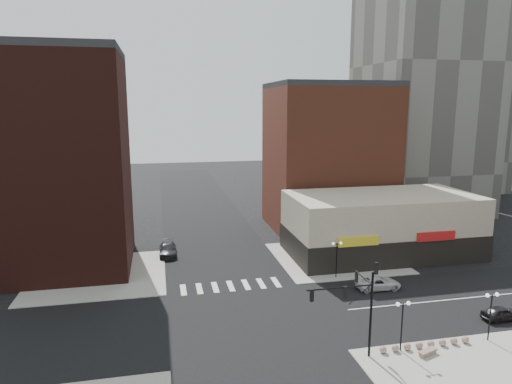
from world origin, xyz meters
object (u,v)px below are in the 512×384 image
object	(u,v)px
dark_sedan_east	(502,313)
street_lamp_se_a	(403,314)
street_lamp_se_b	(491,304)
street_lamp_ne	(337,250)
dark_sedan_north	(168,249)
white_suv	(378,283)
traffic_signal	(358,297)
stone_bench	(428,352)

from	to	relation	value
dark_sedan_east	street_lamp_se_a	bearing A→B (deg)	103.99
street_lamp_se_b	street_lamp_ne	xyz separation A→B (m)	(-7.00, 16.00, 0.00)
street_lamp_ne	dark_sedan_north	bearing A→B (deg)	146.35
street_lamp_se_b	white_suv	size ratio (longest dim) A/B	0.86
traffic_signal	dark_sedan_east	size ratio (longest dim) A/B	2.06
stone_bench	street_lamp_se_a	bearing A→B (deg)	131.20
street_lamp_ne	dark_sedan_north	size ratio (longest dim) A/B	0.77
dark_sedan_north	stone_bench	bearing A→B (deg)	-55.79
traffic_signal	street_lamp_se_b	bearing A→B (deg)	-0.82
street_lamp_se_a	street_lamp_ne	distance (m)	16.03
white_suv	stone_bench	xyz separation A→B (m)	(-2.44, -13.12, -0.33)
traffic_signal	street_lamp_ne	bearing A→B (deg)	73.25
traffic_signal	dark_sedan_north	bearing A→B (deg)	116.01
traffic_signal	stone_bench	distance (m)	7.32
white_suv	street_lamp_se_a	bearing A→B (deg)	162.78
street_lamp_se_a	white_suv	bearing A→B (deg)	70.78
traffic_signal	white_suv	bearing A→B (deg)	56.24
street_lamp_se_b	dark_sedan_north	distance (m)	38.19
traffic_signal	dark_sedan_north	size ratio (longest dim) A/B	1.44
street_lamp_ne	dark_sedan_east	distance (m)	17.10
traffic_signal	dark_sedan_east	bearing A→B (deg)	10.72
stone_bench	traffic_signal	bearing A→B (deg)	148.58
traffic_signal	street_lamp_se_b	size ratio (longest dim) A/B	1.87
street_lamp_se_b	street_lamp_se_a	bearing A→B (deg)	180.00
street_lamp_se_b	dark_sedan_east	distance (m)	5.70
dark_sedan_east	stone_bench	xyz separation A→B (m)	(-10.17, -4.14, -0.31)
street_lamp_se_b	stone_bench	distance (m)	6.96
street_lamp_ne	street_lamp_se_a	bearing A→B (deg)	-93.58
street_lamp_se_b	dark_sedan_east	xyz separation A→B (m)	(3.95, 3.14, -2.65)
street_lamp_se_b	stone_bench	xyz separation A→B (m)	(-6.22, -1.00, -2.96)
traffic_signal	street_lamp_se_a	distance (m)	4.12
traffic_signal	stone_bench	bearing A→B (deg)	-11.90
traffic_signal	street_lamp_se_a	xyz separation A→B (m)	(3.76, -0.17, -1.67)
dark_sedan_east	dark_sedan_north	world-z (taller)	dark_sedan_north
street_lamp_se_b	street_lamp_ne	bearing A→B (deg)	113.63
street_lamp_se_a	dark_sedan_east	world-z (taller)	street_lamp_se_a
traffic_signal	street_lamp_ne	world-z (taller)	traffic_signal
street_lamp_se_a	dark_sedan_east	distance (m)	12.64
white_suv	dark_sedan_east	xyz separation A→B (m)	(7.73, -8.98, -0.03)
white_suv	traffic_signal	bearing A→B (deg)	148.23
street_lamp_ne	stone_bench	size ratio (longest dim) A/B	2.32
dark_sedan_north	stone_bench	world-z (taller)	dark_sedan_north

